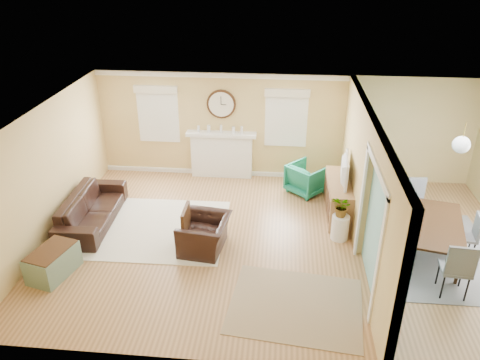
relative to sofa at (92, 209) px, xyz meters
name	(u,v)px	position (x,y,z in m)	size (l,w,h in m)	color
floor	(279,243)	(3.91, -0.41, -0.33)	(9.00, 9.00, 0.00)	olive
wall_back	(284,128)	(3.91, 2.59, 0.97)	(9.00, 0.02, 2.60)	tan
wall_front	(278,292)	(3.91, -3.41, 0.97)	(9.00, 0.02, 2.60)	tan
wall_left	(47,174)	(-0.59, -0.41, 0.97)	(0.02, 6.00, 2.60)	tan
ceiling	(285,117)	(3.91, -0.41, 2.27)	(9.00, 6.00, 0.02)	white
partition	(364,178)	(5.42, -0.12, 1.03)	(0.17, 6.00, 2.60)	tan
fireplace	(222,154)	(2.41, 2.47, 0.27)	(1.70, 0.30, 1.17)	white
wall_clock	(221,104)	(2.41, 2.56, 1.52)	(0.70, 0.07, 0.70)	#422614
window_left	(158,110)	(0.86, 2.55, 1.33)	(1.05, 0.13, 1.42)	white
window_right	(286,114)	(3.96, 2.55, 1.33)	(1.05, 0.13, 1.42)	white
pendant	(461,145)	(6.91, -0.41, 1.88)	(0.30, 0.30, 0.55)	gold
rug_cream	(158,228)	(1.40, -0.11, -0.32)	(2.77, 2.40, 0.01)	#F3EBCB
rug_jute	(296,305)	(4.21, -2.16, -0.32)	(2.11, 1.72, 0.01)	#9A8261
rug_grey	(429,252)	(6.76, -0.45, -0.32)	(2.34, 2.93, 0.01)	slate
sofa	(92,209)	(0.00, 0.00, 0.00)	(2.23, 0.87, 0.65)	black
eames_chair	(205,234)	(2.49, -0.72, 0.00)	(0.99, 0.87, 0.65)	black
green_chair	(307,178)	(4.49, 1.79, 0.03)	(0.76, 0.78, 0.71)	#197152
trunk	(53,262)	(-0.04, -1.74, -0.07)	(0.75, 0.99, 0.51)	slate
credenza	(339,198)	(5.14, 0.81, 0.07)	(0.53, 1.55, 0.80)	#A88153
tv	(341,169)	(5.12, 0.81, 0.76)	(0.98, 0.13, 0.56)	black
garden_stool	(340,227)	(5.09, -0.12, -0.07)	(0.35, 0.35, 0.51)	white
potted_plant	(342,207)	(5.09, -0.12, 0.40)	(0.39, 0.34, 0.43)	#337F33
dining_table	(433,238)	(6.76, -0.45, 0.00)	(1.85, 1.03, 0.65)	#422614
dining_chair_n	(417,198)	(6.73, 0.75, 0.21)	(0.43, 0.43, 0.91)	slate
dining_chair_s	(457,263)	(6.78, -1.59, 0.29)	(0.50, 0.50, 1.04)	slate
dining_chair_w	(397,226)	(6.07, -0.50, 0.25)	(0.53, 0.53, 0.98)	white
dining_chair_e	(466,232)	(7.31, -0.48, 0.19)	(0.44, 0.44, 0.89)	slate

